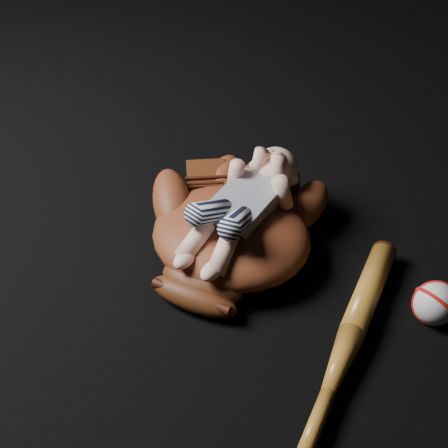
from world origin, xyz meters
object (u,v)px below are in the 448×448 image
object	(u,v)px
baseball_glove	(231,230)
baseball	(435,303)
baseball_bat	(347,344)
newborn_baby	(238,206)

from	to	relation	value
baseball_glove	baseball	distance (m)	0.40
baseball_glove	baseball_bat	world-z (taller)	baseball_glove
baseball_glove	newborn_baby	distance (m)	0.06
baseball	newborn_baby	bearing A→B (deg)	-175.49
baseball_glove	newborn_baby	xyz separation A→B (m)	(0.01, 0.01, 0.05)
newborn_baby	baseball_bat	size ratio (longest dim) A/B	0.70
newborn_baby	baseball	bearing A→B (deg)	5.64
baseball_glove	newborn_baby	world-z (taller)	newborn_baby
baseball_bat	baseball	bearing A→B (deg)	56.22
baseball_glove	baseball	world-z (taller)	baseball_glove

